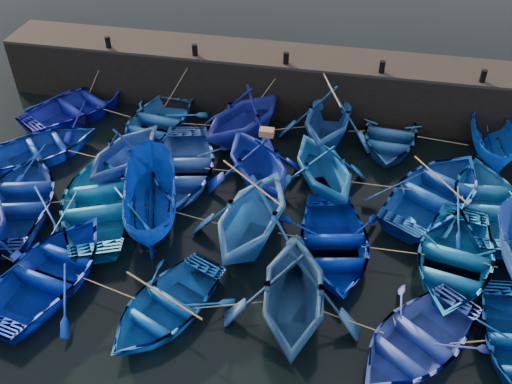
% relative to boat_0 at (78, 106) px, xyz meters
% --- Properties ---
extents(ground, '(120.00, 120.00, 0.00)m').
position_rel_boat_0_xyz_m(ground, '(9.07, -7.81, -0.54)').
color(ground, black).
rests_on(ground, ground).
extents(quay_wall, '(26.00, 2.50, 2.50)m').
position_rel_boat_0_xyz_m(quay_wall, '(9.07, 2.69, 0.71)').
color(quay_wall, black).
rests_on(quay_wall, ground).
extents(quay_top, '(26.00, 2.50, 0.12)m').
position_rel_boat_0_xyz_m(quay_top, '(9.07, 2.69, 2.02)').
color(quay_top, black).
rests_on(quay_top, quay_wall).
extents(bollard_0, '(0.24, 0.24, 0.50)m').
position_rel_boat_0_xyz_m(bollard_0, '(1.07, 1.79, 2.33)').
color(bollard_0, black).
rests_on(bollard_0, quay_top).
extents(bollard_1, '(0.24, 0.24, 0.50)m').
position_rel_boat_0_xyz_m(bollard_1, '(5.07, 1.79, 2.33)').
color(bollard_1, black).
rests_on(bollard_1, quay_top).
extents(bollard_2, '(0.24, 0.24, 0.50)m').
position_rel_boat_0_xyz_m(bollard_2, '(9.07, 1.79, 2.33)').
color(bollard_2, black).
rests_on(bollard_2, quay_top).
extents(bollard_3, '(0.24, 0.24, 0.50)m').
position_rel_boat_0_xyz_m(bollard_3, '(13.07, 1.79, 2.33)').
color(bollard_3, black).
rests_on(bollard_3, quay_top).
extents(bollard_4, '(0.24, 0.24, 0.50)m').
position_rel_boat_0_xyz_m(bollard_4, '(17.07, 1.79, 2.33)').
color(bollard_4, black).
rests_on(bollard_4, quay_top).
extents(boat_0, '(6.00, 6.40, 1.08)m').
position_rel_boat_0_xyz_m(boat_0, '(0.00, 0.00, 0.00)').
color(boat_0, '#10189E').
rests_on(boat_0, ground).
extents(boat_1, '(4.19, 5.39, 1.03)m').
position_rel_boat_0_xyz_m(boat_1, '(3.82, -0.54, -0.03)').
color(boat_1, blue).
rests_on(boat_1, ground).
extents(boat_2, '(5.72, 5.98, 2.44)m').
position_rel_boat_0_xyz_m(boat_2, '(7.68, -0.37, 0.68)').
color(boat_2, navy).
rests_on(boat_2, ground).
extents(boat_3, '(4.36, 4.96, 2.47)m').
position_rel_boat_0_xyz_m(boat_3, '(11.14, 0.29, 0.69)').
color(boat_3, '#1C50AE').
rests_on(boat_3, ground).
extents(boat_4, '(3.63, 4.89, 0.97)m').
position_rel_boat_0_xyz_m(boat_4, '(13.75, 0.48, -0.05)').
color(boat_4, navy).
rests_on(boat_4, ground).
extents(boat_5, '(1.83, 4.36, 1.66)m').
position_rel_boat_0_xyz_m(boat_5, '(17.78, 0.22, 0.29)').
color(boat_5, '#0642B4').
rests_on(boat_5, ground).
extents(boat_6, '(5.62, 5.60, 0.96)m').
position_rel_boat_0_xyz_m(boat_6, '(-0.09, -3.30, -0.06)').
color(boat_6, '#082C94').
rests_on(boat_6, ground).
extents(boat_7, '(4.61, 4.98, 2.16)m').
position_rel_boat_0_xyz_m(boat_7, '(3.73, -3.63, 0.54)').
color(boat_7, '#1F4492').
rests_on(boat_7, ground).
extents(boat_8, '(4.78, 5.91, 1.08)m').
position_rel_boat_0_xyz_m(boat_8, '(5.91, -3.41, 0.00)').
color(boat_8, blue).
rests_on(boat_8, ground).
extents(boat_9, '(5.72, 5.89, 2.37)m').
position_rel_boat_0_xyz_m(boat_9, '(8.91, -3.38, 0.64)').
color(boat_9, '#092097').
rests_on(boat_9, ground).
extents(boat_10, '(5.30, 5.54, 2.26)m').
position_rel_boat_0_xyz_m(boat_10, '(11.35, -3.14, 0.59)').
color(boat_10, '#0F58AB').
rests_on(boat_10, ground).
extents(boat_11, '(6.24, 6.79, 1.15)m').
position_rel_boat_0_xyz_m(boat_11, '(15.50, -3.16, 0.03)').
color(boat_11, '#0B3DA2').
rests_on(boat_11, ground).
extents(boat_12, '(4.07, 5.41, 1.06)m').
position_rel_boat_0_xyz_m(boat_12, '(17.30, -3.34, -0.01)').
color(boat_12, blue).
rests_on(boat_12, ground).
extents(boat_13, '(5.04, 6.14, 1.11)m').
position_rel_boat_0_xyz_m(boat_13, '(0.82, -6.57, 0.01)').
color(boat_13, navy).
rests_on(boat_13, ground).
extents(boat_14, '(5.74, 6.59, 1.14)m').
position_rel_boat_0_xyz_m(boat_14, '(3.65, -6.18, 0.03)').
color(boat_14, blue).
rests_on(boat_14, ground).
extents(boat_15, '(3.30, 5.29, 1.92)m').
position_rel_boat_0_xyz_m(boat_15, '(5.59, -6.09, 0.42)').
color(boat_15, '#012E94').
rests_on(boat_15, ground).
extents(boat_16, '(4.97, 5.50, 2.54)m').
position_rel_boat_0_xyz_m(boat_16, '(9.29, -6.41, 0.73)').
color(boat_16, blue).
rests_on(boat_16, ground).
extents(boat_17, '(4.38, 5.47, 1.01)m').
position_rel_boat_0_xyz_m(boat_17, '(12.07, -6.51, -0.03)').
color(boat_17, '#001F9F').
rests_on(boat_17, ground).
extents(boat_18, '(4.59, 5.73, 1.06)m').
position_rel_boat_0_xyz_m(boat_18, '(15.89, -6.47, -0.01)').
color(boat_18, '#1169BA').
rests_on(boat_18, ground).
extents(boat_21, '(4.64, 5.81, 1.08)m').
position_rel_boat_0_xyz_m(boat_21, '(3.50, -9.53, -0.00)').
color(boat_21, '#001FA8').
rests_on(boat_21, ground).
extents(boat_22, '(4.60, 5.24, 0.90)m').
position_rel_boat_0_xyz_m(boat_22, '(7.41, -10.05, -0.09)').
color(boat_22, blue).
rests_on(boat_22, ground).
extents(boat_23, '(4.55, 5.12, 2.47)m').
position_rel_boat_0_xyz_m(boat_23, '(11.13, -9.42, 0.69)').
color(boat_23, navy).
rests_on(boat_23, ground).
extents(boat_24, '(5.37, 5.65, 0.95)m').
position_rel_boat_0_xyz_m(boat_24, '(14.68, -9.84, -0.06)').
color(boat_24, '#2E48BC').
rests_on(boat_24, ground).
extents(wooden_crate, '(0.52, 0.34, 0.26)m').
position_rel_boat_0_xyz_m(wooden_crate, '(9.21, -3.38, 1.95)').
color(wooden_crate, brown).
rests_on(wooden_crate, boat_9).
extents(mooring_ropes, '(17.83, 11.78, 2.10)m').
position_rel_boat_0_xyz_m(mooring_ropes, '(9.00, -2.70, 0.35)').
color(mooring_ropes, tan).
rests_on(mooring_ropes, ground).
extents(loose_oars, '(10.35, 12.42, 1.69)m').
position_rel_boat_0_xyz_m(loose_oars, '(10.83, -4.83, 1.25)').
color(loose_oars, '#99724C').
rests_on(loose_oars, ground).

